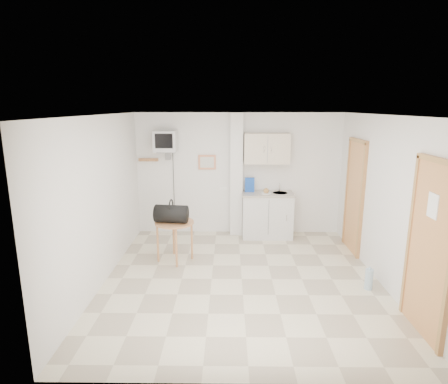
{
  "coord_description": "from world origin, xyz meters",
  "views": [
    {
      "loc": [
        -0.21,
        -5.36,
        2.62
      ],
      "look_at": [
        -0.28,
        0.6,
        1.25
      ],
      "focal_mm": 30.0,
      "sensor_mm": 36.0,
      "label": 1
    }
  ],
  "objects_px": {
    "duffel_bag": "(171,214)",
    "water_bottle": "(369,279)",
    "crt_television": "(166,142)",
    "round_table": "(174,227)"
  },
  "relations": [
    {
      "from": "round_table",
      "to": "duffel_bag",
      "type": "height_order",
      "value": "duffel_bag"
    },
    {
      "from": "crt_television",
      "to": "water_bottle",
      "type": "xyz_separation_m",
      "value": [
        3.3,
        -2.32,
        -1.78
      ]
    },
    {
      "from": "duffel_bag",
      "to": "water_bottle",
      "type": "bearing_deg",
      "value": -10.45
    },
    {
      "from": "round_table",
      "to": "duffel_bag",
      "type": "relative_size",
      "value": 1.21
    },
    {
      "from": "crt_television",
      "to": "water_bottle",
      "type": "bearing_deg",
      "value": -35.14
    },
    {
      "from": "crt_television",
      "to": "duffel_bag",
      "type": "height_order",
      "value": "crt_television"
    },
    {
      "from": "round_table",
      "to": "crt_television",
      "type": "bearing_deg",
      "value": 103.72
    },
    {
      "from": "crt_television",
      "to": "duffel_bag",
      "type": "bearing_deg",
      "value": -78.35
    },
    {
      "from": "round_table",
      "to": "water_bottle",
      "type": "bearing_deg",
      "value": -18.86
    },
    {
      "from": "duffel_bag",
      "to": "water_bottle",
      "type": "distance_m",
      "value": 3.25
    }
  ]
}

